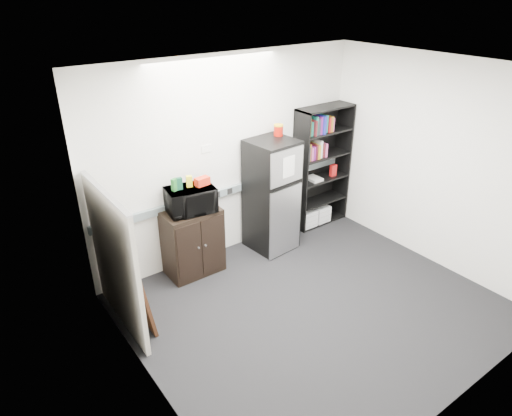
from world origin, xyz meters
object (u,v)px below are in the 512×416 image
(cubicle_partition, at_px, (115,261))
(bookshelf, at_px, (321,164))
(microwave, at_px, (191,200))
(refrigerator, at_px, (272,196))
(cabinet, at_px, (193,242))

(cubicle_partition, bearing_deg, bookshelf, 8.13)
(bookshelf, relative_size, microwave, 3.21)
(microwave, xyz_separation_m, refrigerator, (1.22, -0.06, -0.26))
(cubicle_partition, xyz_separation_m, cabinet, (1.14, 0.42, -0.37))
(bookshelf, xyz_separation_m, microwave, (-2.27, -0.08, 0.08))
(microwave, bearing_deg, cubicle_partition, -151.74)
(microwave, bearing_deg, refrigerator, 5.73)
(cabinet, height_order, microwave, microwave)
(cubicle_partition, distance_m, refrigerator, 2.39)
(cubicle_partition, height_order, refrigerator, cubicle_partition)
(cabinet, bearing_deg, refrigerator, -3.75)
(refrigerator, bearing_deg, cubicle_partition, -176.92)
(cabinet, xyz_separation_m, refrigerator, (1.22, -0.08, 0.35))
(bookshelf, relative_size, cabinet, 2.08)
(bookshelf, relative_size, refrigerator, 1.17)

